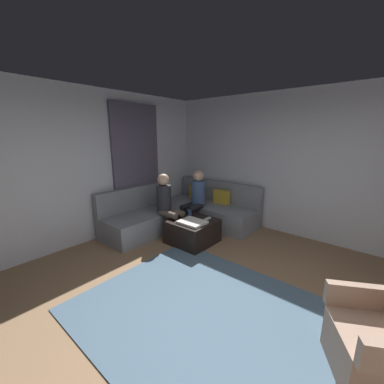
% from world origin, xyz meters
% --- Properties ---
extents(ground_plane, '(6.00, 6.00, 0.10)m').
position_xyz_m(ground_plane, '(0.00, 0.00, -0.05)').
color(ground_plane, '#8C6B4C').
extents(wall_back, '(6.00, 0.12, 2.70)m').
position_xyz_m(wall_back, '(0.00, 2.94, 1.35)').
color(wall_back, silver).
rests_on(wall_back, ground_plane).
extents(wall_left, '(0.12, 6.00, 2.70)m').
position_xyz_m(wall_left, '(-2.94, 0.00, 1.35)').
color(wall_left, silver).
rests_on(wall_left, ground_plane).
extents(curtain_panel, '(0.06, 1.10, 2.50)m').
position_xyz_m(curtain_panel, '(-2.84, 1.30, 1.25)').
color(curtain_panel, '#595166').
rests_on(curtain_panel, ground_plane).
extents(area_rug, '(2.60, 2.20, 0.01)m').
position_xyz_m(area_rug, '(-0.20, 0.10, 0.01)').
color(area_rug, slate).
rests_on(area_rug, ground_plane).
extents(sectional_couch, '(2.10, 2.55, 0.87)m').
position_xyz_m(sectional_couch, '(-2.08, 1.88, 0.28)').
color(sectional_couch, gray).
rests_on(sectional_couch, ground_plane).
extents(ottoman, '(0.76, 0.76, 0.42)m').
position_xyz_m(ottoman, '(-1.40, 1.36, 0.21)').
color(ottoman, black).
rests_on(ottoman, ground_plane).
extents(folded_blanket, '(0.44, 0.36, 0.04)m').
position_xyz_m(folded_blanket, '(-1.30, 1.24, 0.44)').
color(folded_blanket, white).
rests_on(folded_blanket, ottoman).
extents(coffee_mug, '(0.08, 0.08, 0.10)m').
position_xyz_m(coffee_mug, '(-1.62, 1.54, 0.47)').
color(coffee_mug, '#334C72').
rests_on(coffee_mug, ottoman).
extents(game_remote, '(0.05, 0.15, 0.02)m').
position_xyz_m(game_remote, '(-1.22, 1.58, 0.43)').
color(game_remote, white).
rests_on(game_remote, ottoman).
extents(armchair, '(0.84, 0.90, 0.85)m').
position_xyz_m(armchair, '(1.32, 0.41, 0.31)').
color(armchair, '#9E7F6B').
rests_on(armchair, ground_plane).
extents(person_on_couch_back, '(0.30, 0.60, 1.20)m').
position_xyz_m(person_on_couch_back, '(-1.80, 1.93, 0.66)').
color(person_on_couch_back, black).
rests_on(person_on_couch_back, ground_plane).
extents(person_on_couch_side, '(0.60, 0.30, 1.20)m').
position_xyz_m(person_on_couch_side, '(-1.93, 1.28, 0.66)').
color(person_on_couch_side, brown).
rests_on(person_on_couch_side, ground_plane).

